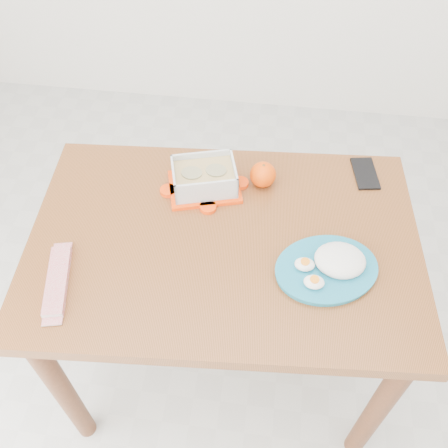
# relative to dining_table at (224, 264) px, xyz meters

# --- Properties ---
(ground) EXTENTS (3.50, 3.50, 0.00)m
(ground) POSITION_rel_dining_table_xyz_m (0.01, -0.17, -0.63)
(ground) COLOR #B7B7B2
(ground) RESTS_ON ground
(dining_table) EXTENTS (1.09, 0.77, 0.75)m
(dining_table) POSITION_rel_dining_table_xyz_m (0.00, 0.00, 0.00)
(dining_table) COLOR brown
(dining_table) RESTS_ON ground
(food_container) EXTENTS (0.23, 0.20, 0.08)m
(food_container) POSITION_rel_dining_table_xyz_m (-0.08, 0.17, 0.16)
(food_container) COLOR #FF3E07
(food_container) RESTS_ON dining_table
(orange_fruit) EXTENTS (0.07, 0.07, 0.07)m
(orange_fruit) POSITION_rel_dining_table_xyz_m (0.08, 0.21, 0.16)
(orange_fruit) COLOR #FF4705
(orange_fruit) RESTS_ON dining_table
(rice_plate) EXTENTS (0.33, 0.33, 0.07)m
(rice_plate) POSITION_rel_dining_table_xyz_m (0.28, -0.07, 0.14)
(rice_plate) COLOR #1A7290
(rice_plate) RESTS_ON dining_table
(candy_bar) EXTENTS (0.09, 0.20, 0.02)m
(candy_bar) POSITION_rel_dining_table_xyz_m (-0.39, -0.19, 0.13)
(candy_bar) COLOR #B50919
(candy_bar) RESTS_ON dining_table
(smartphone) EXTENTS (0.08, 0.14, 0.01)m
(smartphone) POSITION_rel_dining_table_xyz_m (0.38, 0.29, 0.12)
(smartphone) COLOR black
(smartphone) RESTS_ON dining_table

